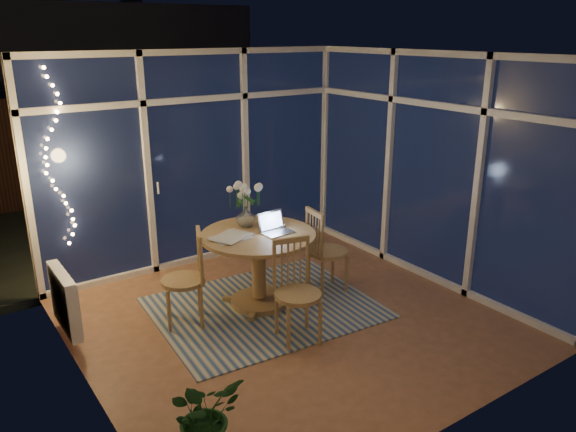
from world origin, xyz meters
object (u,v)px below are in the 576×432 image
(laptop, at_px, (277,223))
(potted_plant, at_px, (206,421))
(chair_front, at_px, (298,292))
(flower_vase, at_px, (246,217))
(chair_right, at_px, (328,250))
(dining_table, at_px, (259,270))
(chair_left, at_px, (183,278))

(laptop, xyz_separation_m, potted_plant, (-1.71, -1.71, -0.54))
(potted_plant, bearing_deg, laptop, 45.15)
(chair_front, distance_m, laptop, 0.87)
(flower_vase, bearing_deg, laptop, -66.76)
(potted_plant, bearing_deg, flower_vase, 53.34)
(chair_right, xyz_separation_m, chair_front, (-0.90, -0.68, 0.00))
(chair_front, bearing_deg, laptop, 84.34)
(flower_vase, bearing_deg, potted_plant, -126.66)
(chair_right, distance_m, laptop, 0.78)
(dining_table, distance_m, chair_left, 0.83)
(chair_right, relative_size, laptop, 3.21)
(chair_right, xyz_separation_m, flower_vase, (-0.81, 0.40, 0.42))
(chair_right, distance_m, chair_front, 1.13)
(chair_left, distance_m, potted_plant, 2.03)
(laptop, distance_m, potted_plant, 2.48)
(chair_right, xyz_separation_m, laptop, (-0.65, 0.03, 0.43))
(chair_left, height_order, flower_vase, flower_vase)
(flower_vase, height_order, potted_plant, flower_vase)
(flower_vase, bearing_deg, chair_left, -167.65)
(chair_front, distance_m, potted_plant, 1.77)
(chair_left, relative_size, laptop, 3.20)
(chair_front, relative_size, flower_vase, 4.73)
(chair_right, relative_size, chair_front, 0.99)
(dining_table, relative_size, flower_vase, 5.67)
(chair_right, height_order, potted_plant, chair_right)
(chair_left, xyz_separation_m, laptop, (0.99, -0.18, 0.43))
(chair_front, bearing_deg, dining_table, 97.88)
(chair_front, bearing_deg, chair_right, 50.76)
(dining_table, bearing_deg, chair_left, 174.48)
(flower_vase, bearing_deg, chair_right, -26.38)
(dining_table, xyz_separation_m, chair_left, (-0.82, 0.08, 0.09))
(chair_left, bearing_deg, chair_front, 61.50)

